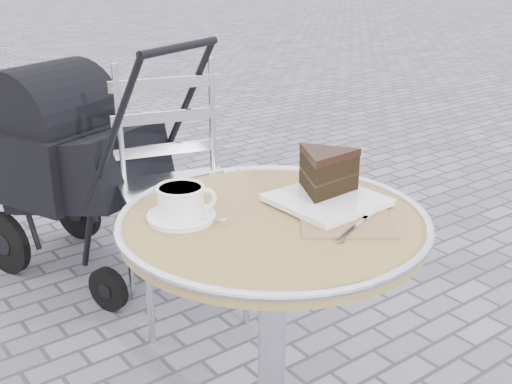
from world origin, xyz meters
TOP-DOWN VIEW (x-y plane):
  - cafe_table at (0.00, 0.00)m, footprint 0.72×0.72m
  - cappuccino_set at (-0.17, 0.12)m, footprint 0.16×0.17m
  - cake_plate_set at (0.17, 0.01)m, footprint 0.31×0.39m
  - bistro_chair at (0.27, 0.93)m, footprint 0.51×0.51m
  - baby_stroller at (0.06, 1.41)m, footprint 0.75×1.05m

SIDE VIEW (x-z plane):
  - baby_stroller at x=0.06m, z-range -0.05..0.95m
  - cafe_table at x=0.00m, z-range 0.20..0.94m
  - bistro_chair at x=0.27m, z-range 0.11..1.04m
  - cappuccino_set at x=-0.17m, z-range 0.73..0.81m
  - cake_plate_set at x=0.17m, z-range 0.73..0.85m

